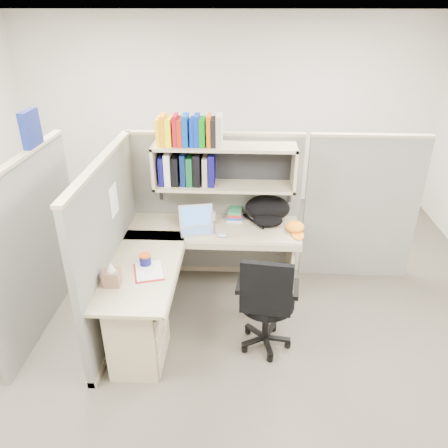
# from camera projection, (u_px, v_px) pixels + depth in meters

# --- Properties ---
(ground) EXTENTS (6.00, 6.00, 0.00)m
(ground) POSITION_uv_depth(u_px,v_px,m) (211.00, 320.00, 4.29)
(ground) COLOR #3D372F
(ground) RESTS_ON ground
(room_shell) EXTENTS (6.00, 6.00, 6.00)m
(room_shell) POSITION_uv_depth(u_px,v_px,m) (208.00, 163.00, 3.55)
(room_shell) COLOR beige
(room_shell) RESTS_ON ground
(cubicle) EXTENTS (3.79, 1.84, 1.95)m
(cubicle) POSITION_uv_depth(u_px,v_px,m) (176.00, 216.00, 4.29)
(cubicle) COLOR #5B5B57
(cubicle) RESTS_ON ground
(desk) EXTENTS (1.74, 1.75, 0.73)m
(desk) POSITION_uv_depth(u_px,v_px,m) (162.00, 300.00, 3.85)
(desk) COLOR tan
(desk) RESTS_ON ground
(laptop) EXTENTS (0.41, 0.41, 0.25)m
(laptop) POSITION_uv_depth(u_px,v_px,m) (197.00, 221.00, 4.32)
(laptop) COLOR silver
(laptop) RESTS_ON desk
(backpack) EXTENTS (0.54, 0.47, 0.28)m
(backpack) POSITION_uv_depth(u_px,v_px,m) (268.00, 211.00, 4.49)
(backpack) COLOR black
(backpack) RESTS_ON desk
(orange_cap) EXTENTS (0.23, 0.26, 0.10)m
(orange_cap) POSITION_uv_depth(u_px,v_px,m) (295.00, 227.00, 4.36)
(orange_cap) COLOR orange
(orange_cap) RESTS_ON desk
(snack_canister) EXTENTS (0.11, 0.11, 0.10)m
(snack_canister) POSITION_uv_depth(u_px,v_px,m) (145.00, 259.00, 3.81)
(snack_canister) COLOR #0F0F58
(snack_canister) RESTS_ON desk
(tissue_box) EXTENTS (0.14, 0.14, 0.21)m
(tissue_box) POSITION_uv_depth(u_px,v_px,m) (111.00, 274.00, 3.52)
(tissue_box) COLOR #8A624E
(tissue_box) RESTS_ON desk
(mouse) EXTENTS (0.10, 0.07, 0.04)m
(mouse) POSITION_uv_depth(u_px,v_px,m) (222.00, 235.00, 4.27)
(mouse) COLOR #9BB5DC
(mouse) RESTS_ON desk
(paper_cup) EXTENTS (0.08, 0.08, 0.09)m
(paper_cup) POSITION_uv_depth(u_px,v_px,m) (213.00, 216.00, 4.59)
(paper_cup) COLOR white
(paper_cup) RESTS_ON desk
(book_stack) EXTENTS (0.17, 0.23, 0.11)m
(book_stack) POSITION_uv_depth(u_px,v_px,m) (235.00, 214.00, 4.62)
(book_stack) COLOR gray
(book_stack) RESTS_ON desk
(loose_paper) EXTENTS (0.30, 0.35, 0.00)m
(loose_paper) POSITION_uv_depth(u_px,v_px,m) (149.00, 270.00, 3.75)
(loose_paper) COLOR silver
(loose_paper) RESTS_ON desk
(task_chair) EXTENTS (0.55, 0.51, 1.01)m
(task_chair) POSITION_uv_depth(u_px,v_px,m) (266.00, 317.00, 3.78)
(task_chair) COLOR black
(task_chair) RESTS_ON ground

